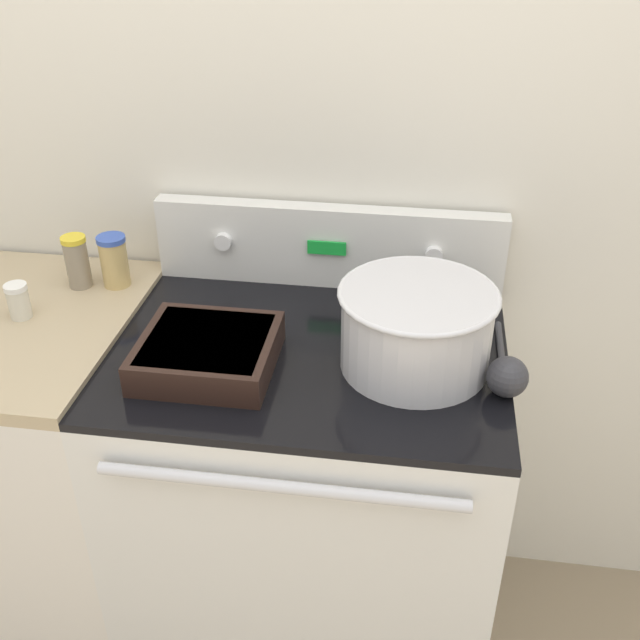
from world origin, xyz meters
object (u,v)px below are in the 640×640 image
object	(u,v)px
ladle	(507,375)
spice_jar_white_cap	(18,301)
mixing_bowl	(416,325)
spice_jar_blue_cap	(114,261)
casserole_dish	(208,351)
spice_jar_yellow_cap	(77,261)

from	to	relation	value
ladle	spice_jar_white_cap	distance (m)	1.04
mixing_bowl	spice_jar_white_cap	distance (m)	0.86
ladle	spice_jar_blue_cap	xyz separation A→B (m)	(-0.89, 0.28, 0.04)
casserole_dish	spice_jar_white_cap	world-z (taller)	spice_jar_white_cap
spice_jar_yellow_cap	spice_jar_white_cap	bearing A→B (deg)	-114.07
casserole_dish	spice_jar_blue_cap	world-z (taller)	spice_jar_blue_cap
mixing_bowl	spice_jar_yellow_cap	distance (m)	0.82
spice_jar_blue_cap	spice_jar_yellow_cap	xyz separation A→B (m)	(-0.08, -0.02, 0.00)
spice_jar_white_cap	spice_jar_blue_cap	bearing A→B (deg)	48.73
casserole_dish	ladle	distance (m)	0.58
casserole_dish	spice_jar_blue_cap	distance (m)	0.41
spice_jar_blue_cap	spice_jar_white_cap	bearing A→B (deg)	-131.27
spice_jar_white_cap	mixing_bowl	bearing A→B (deg)	-2.89
spice_jar_blue_cap	ladle	bearing A→B (deg)	-17.47
mixing_bowl	ladle	distance (m)	0.20
spice_jar_blue_cap	spice_jar_yellow_cap	world-z (taller)	spice_jar_yellow_cap
spice_jar_blue_cap	spice_jar_white_cap	world-z (taller)	spice_jar_blue_cap
ladle	spice_jar_white_cap	size ratio (longest dim) A/B	3.56
spice_jar_white_cap	ladle	bearing A→B (deg)	-5.77
spice_jar_yellow_cap	casserole_dish	bearing A→B (deg)	-34.42
spice_jar_white_cap	casserole_dish	bearing A→B (deg)	-13.33
casserole_dish	spice_jar_yellow_cap	bearing A→B (deg)	145.58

